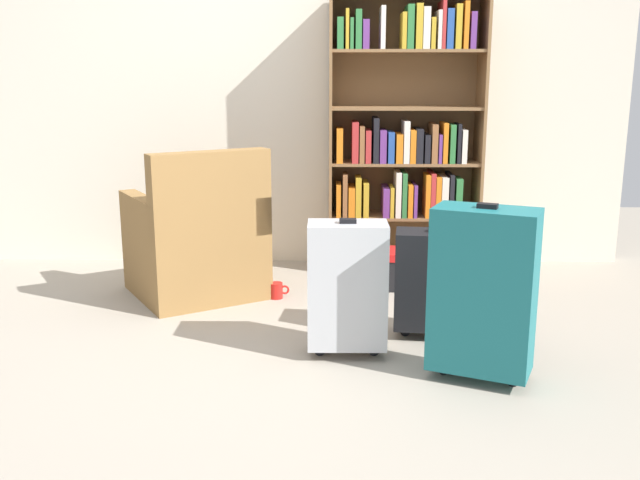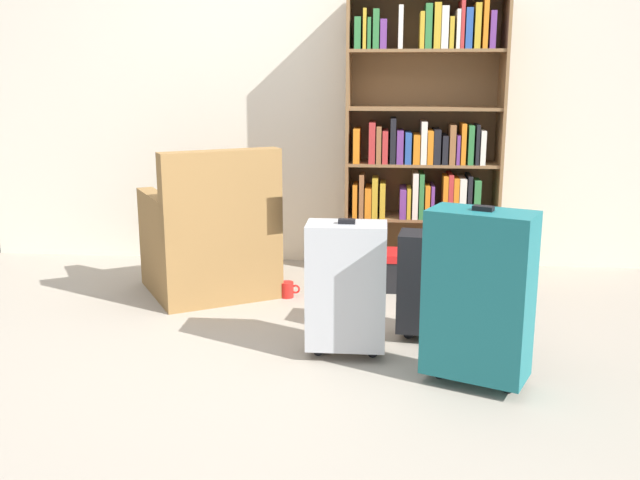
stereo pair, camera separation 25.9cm
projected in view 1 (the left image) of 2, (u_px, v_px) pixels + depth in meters
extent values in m
plane|color=#9E9384|center=(266.00, 370.00, 3.24)|extent=(8.17, 8.17, 0.00)
cube|color=beige|center=(288.00, 76.00, 4.88)|extent=(4.67, 0.10, 2.60)
cube|color=brown|center=(331.00, 137.00, 4.74)|extent=(0.02, 0.33, 1.81)
cube|color=brown|center=(479.00, 137.00, 4.72)|extent=(0.02, 0.33, 1.81)
cube|color=brown|center=(403.00, 135.00, 4.88)|extent=(1.01, 0.02, 1.81)
cube|color=brown|center=(401.00, 267.00, 4.93)|extent=(0.97, 0.31, 0.02)
cube|color=brown|center=(403.00, 215.00, 4.85)|extent=(0.97, 0.31, 0.02)
cube|color=brown|center=(404.00, 163.00, 4.77)|extent=(0.97, 0.31, 0.02)
cube|color=brown|center=(406.00, 108.00, 4.68)|extent=(0.97, 0.31, 0.02)
cube|color=brown|center=(407.00, 51.00, 4.60)|extent=(0.97, 0.31, 0.02)
cube|color=orange|center=(338.00, 199.00, 4.78)|extent=(0.03, 0.20, 0.22)
cube|color=brown|center=(345.00, 195.00, 4.76)|extent=(0.03, 0.19, 0.29)
cube|color=orange|center=(351.00, 200.00, 4.80)|extent=(0.04, 0.25, 0.20)
cube|color=gold|center=(358.00, 196.00, 4.77)|extent=(0.04, 0.20, 0.27)
cube|color=gold|center=(365.00, 198.00, 4.80)|extent=(0.04, 0.25, 0.23)
cube|color=#66337F|center=(385.00, 201.00, 4.81)|extent=(0.04, 0.27, 0.19)
cube|color=gold|center=(391.00, 201.00, 4.78)|extent=(0.02, 0.20, 0.20)
cube|color=silver|center=(397.00, 193.00, 4.78)|extent=(0.04, 0.23, 0.30)
cube|color=#2D7238|center=(403.00, 193.00, 4.80)|extent=(0.03, 0.27, 0.30)
cube|color=orange|center=(409.00, 200.00, 4.77)|extent=(0.03, 0.19, 0.22)
cube|color=#66337F|center=(414.00, 199.00, 4.80)|extent=(0.02, 0.26, 0.22)
cube|color=orange|center=(426.00, 195.00, 4.76)|extent=(0.03, 0.19, 0.29)
cube|color=#B22D2D|center=(431.00, 193.00, 4.79)|extent=(0.03, 0.26, 0.29)
cube|color=orange|center=(437.00, 196.00, 4.76)|extent=(0.03, 0.19, 0.27)
cube|color=silver|center=(442.00, 195.00, 4.79)|extent=(0.04, 0.26, 0.27)
cube|color=black|center=(449.00, 194.00, 4.79)|extent=(0.03, 0.25, 0.29)
cube|color=#2D7238|center=(457.00, 197.00, 4.76)|extent=(0.04, 0.19, 0.26)
cube|color=orange|center=(340.00, 145.00, 4.71)|extent=(0.04, 0.24, 0.22)
cube|color=#B22D2D|center=(355.00, 142.00, 4.72)|extent=(0.04, 0.26, 0.27)
cube|color=brown|center=(362.00, 144.00, 4.69)|extent=(0.03, 0.20, 0.24)
cube|color=#B22D2D|center=(368.00, 146.00, 4.72)|extent=(0.04, 0.26, 0.21)
cube|color=black|center=(375.00, 140.00, 4.71)|extent=(0.04, 0.26, 0.29)
cube|color=#66337F|center=(382.00, 146.00, 4.71)|extent=(0.04, 0.24, 0.21)
cube|color=#264C99|center=(390.00, 147.00, 4.71)|extent=(0.04, 0.23, 0.20)
cube|color=orange|center=(398.00, 147.00, 4.72)|extent=(0.04, 0.25, 0.19)
cube|color=silver|center=(405.00, 141.00, 4.71)|extent=(0.04, 0.25, 0.27)
cube|color=orange|center=(411.00, 146.00, 4.71)|extent=(0.04, 0.25, 0.21)
cube|color=black|center=(418.00, 145.00, 4.72)|extent=(0.04, 0.27, 0.22)
cube|color=black|center=(425.00, 148.00, 4.73)|extent=(0.04, 0.27, 0.19)
cube|color=brown|center=(433.00, 143.00, 4.70)|extent=(0.04, 0.24, 0.25)
cube|color=#66337F|center=(438.00, 147.00, 4.72)|extent=(0.02, 0.27, 0.19)
cube|color=orange|center=(443.00, 142.00, 4.69)|extent=(0.03, 0.22, 0.26)
cube|color=#2D7238|center=(450.00, 143.00, 4.69)|extent=(0.03, 0.23, 0.25)
cube|color=black|center=(457.00, 143.00, 4.68)|extent=(0.02, 0.21, 0.26)
cube|color=silver|center=(462.00, 146.00, 4.69)|extent=(0.03, 0.22, 0.22)
cube|color=#2D7238|center=(340.00, 34.00, 4.54)|extent=(0.04, 0.22, 0.19)
cube|color=gold|center=(347.00, 30.00, 4.53)|extent=(0.02, 0.22, 0.25)
cube|color=#2D7238|center=(352.00, 34.00, 4.54)|extent=(0.02, 0.23, 0.19)
cube|color=#2D7238|center=(358.00, 30.00, 4.55)|extent=(0.04, 0.26, 0.24)
cube|color=#66337F|center=(365.00, 35.00, 4.55)|extent=(0.04, 0.24, 0.18)
cube|color=silver|center=(382.00, 28.00, 4.54)|extent=(0.03, 0.23, 0.26)
cube|color=gold|center=(403.00, 31.00, 4.53)|extent=(0.03, 0.21, 0.22)
cube|color=#2D7238|center=(409.00, 28.00, 4.55)|extent=(0.04, 0.27, 0.27)
cube|color=gold|center=(418.00, 27.00, 4.53)|extent=(0.04, 0.23, 0.28)
cube|color=silver|center=(425.00, 29.00, 4.52)|extent=(0.04, 0.20, 0.26)
cube|color=gold|center=(432.00, 34.00, 4.53)|extent=(0.03, 0.20, 0.19)
cube|color=silver|center=(438.00, 30.00, 4.53)|extent=(0.02, 0.22, 0.24)
cube|color=#B22D2D|center=(441.00, 26.00, 4.54)|extent=(0.02, 0.26, 0.30)
cube|color=#264C99|center=(448.00, 29.00, 4.51)|extent=(0.04, 0.19, 0.24)
cube|color=gold|center=(457.00, 27.00, 4.51)|extent=(0.04, 0.20, 0.27)
cube|color=orange|center=(464.00, 26.00, 4.50)|extent=(0.03, 0.19, 0.29)
cube|color=#66337F|center=(471.00, 31.00, 4.51)|extent=(0.04, 0.19, 0.23)
cube|color=olive|center=(196.00, 262.00, 4.33)|extent=(0.96, 0.96, 0.40)
cube|color=tan|center=(194.00, 223.00, 4.28)|extent=(0.73, 0.75, 0.08)
cube|color=olive|center=(211.00, 196.00, 3.98)|extent=(0.66, 0.46, 0.50)
cube|color=olive|center=(239.00, 207.00, 4.41)|extent=(0.45, 0.65, 0.22)
cube|color=olive|center=(144.00, 217.00, 4.11)|extent=(0.45, 0.65, 0.22)
cylinder|color=red|center=(276.00, 291.00, 4.27)|extent=(0.08, 0.08, 0.10)
torus|color=red|center=(285.00, 290.00, 4.26)|extent=(0.06, 0.01, 0.06)
cube|color=black|center=(396.00, 271.00, 4.48)|extent=(0.48, 0.24, 0.21)
cube|color=red|center=(396.00, 254.00, 4.45)|extent=(0.49, 0.25, 0.05)
cube|color=#B7BABF|center=(347.00, 285.00, 3.34)|extent=(0.37, 0.22, 0.60)
cube|color=black|center=(348.00, 221.00, 3.27)|extent=(0.08, 0.04, 0.02)
cylinder|color=black|center=(320.00, 349.00, 3.42)|extent=(0.05, 0.05, 0.05)
cylinder|color=black|center=(374.00, 349.00, 3.42)|extent=(0.05, 0.05, 0.05)
cube|color=#19666B|center=(483.00, 290.00, 3.05)|extent=(0.49, 0.38, 0.72)
cube|color=black|center=(488.00, 206.00, 2.97)|extent=(0.10, 0.08, 0.02)
cylinder|color=black|center=(445.00, 368.00, 3.20)|extent=(0.07, 0.07, 0.05)
cylinder|color=black|center=(513.00, 379.00, 3.08)|extent=(0.07, 0.07, 0.05)
cube|color=black|center=(434.00, 280.00, 3.59)|extent=(0.42, 0.25, 0.50)
cube|color=black|center=(436.00, 230.00, 3.53)|extent=(0.08, 0.05, 0.02)
cylinder|color=black|center=(405.00, 330.00, 3.67)|extent=(0.06, 0.06, 0.05)
cylinder|color=black|center=(459.00, 332.00, 3.64)|extent=(0.06, 0.06, 0.05)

